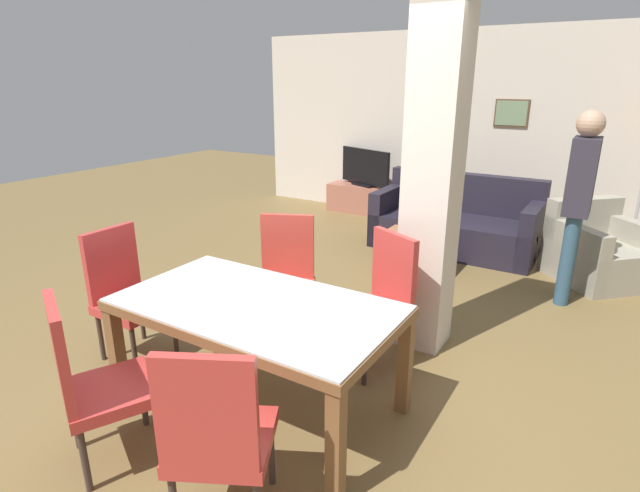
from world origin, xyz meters
name	(u,v)px	position (x,y,z in m)	size (l,w,h in m)	color
ground_plane	(260,404)	(0.00, 0.00, 0.00)	(18.00, 18.00, 0.00)	brown
back_wall	(483,130)	(0.00, 5.09, 1.35)	(7.20, 0.09, 2.70)	beige
divider_pillar	(433,177)	(0.60, 1.37, 1.35)	(0.36, 0.36, 2.70)	beige
dining_table	(257,323)	(0.00, 0.00, 0.60)	(1.74, 0.97, 0.74)	brown
dining_chair_far_right	(380,297)	(0.43, 0.89, 0.53)	(0.61, 0.61, 1.00)	#BE3934
dining_chair_near_right	(217,433)	(0.43, -0.83, 0.53)	(0.62, 0.62, 1.00)	#BE3731
dining_chair_near_left	(91,379)	(-0.43, -0.86, 0.53)	(0.62, 0.62, 1.00)	#C13834
dining_chair_far_left	(286,273)	(-0.43, 0.91, 0.53)	(0.61, 0.61, 1.00)	#BE3E32
dining_chair_head_left	(125,290)	(-1.26, 0.00, 0.53)	(0.46, 0.46, 1.00)	#C03536
sofa	(456,225)	(0.11, 3.80, 0.30)	(1.95, 0.90, 0.91)	#221E2B
armchair	(598,254)	(1.70, 3.58, 0.29)	(1.18, 1.19, 0.82)	#A39D89
coffee_table	(415,253)	(-0.03, 2.79, 0.22)	(0.70, 0.51, 0.43)	#AA6C45
bottle	(405,227)	(-0.14, 2.74, 0.51)	(0.07, 0.07, 0.22)	#194C23
tv_stand	(364,199)	(-1.67, 4.81, 0.22)	(1.17, 0.40, 0.44)	#A8634F
tv_screen	(365,168)	(-1.67, 4.81, 0.71)	(0.97, 0.40, 0.57)	black
standing_person	(579,195)	(1.48, 2.82, 1.04)	(0.23, 0.38, 1.79)	#31526A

